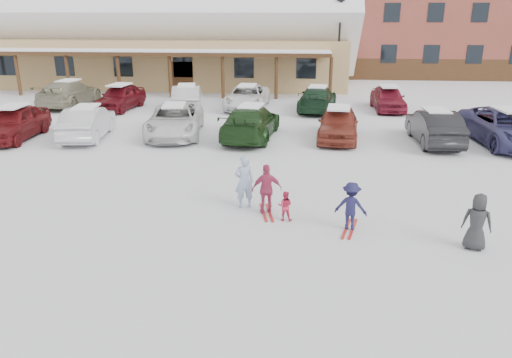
# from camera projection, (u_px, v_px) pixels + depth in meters

# --- Properties ---
(ground) EXTENTS (160.00, 160.00, 0.00)m
(ground) POSITION_uv_depth(u_px,v_px,m) (242.00, 224.00, 14.09)
(ground) COLOR silver
(ground) RESTS_ON ground
(day_lodge) EXTENTS (29.12, 12.50, 10.38)m
(day_lodge) POSITION_uv_depth(u_px,v_px,m) (168.00, 33.00, 39.90)
(day_lodge) COLOR tan
(day_lodge) RESTS_ON ground
(lamp_post) EXTENTS (0.50, 0.25, 6.55)m
(lamp_post) POSITION_uv_depth(u_px,v_px,m) (339.00, 40.00, 35.08)
(lamp_post) COLOR black
(lamp_post) RESTS_ON ground
(conifer_3) EXTENTS (3.96, 3.96, 9.18)m
(conifer_3) POSITION_uv_depth(u_px,v_px,m) (342.00, 16.00, 53.47)
(conifer_3) COLOR black
(conifer_3) RESTS_ON ground
(adult_skier) EXTENTS (0.69, 0.56, 1.64)m
(adult_skier) POSITION_uv_depth(u_px,v_px,m) (244.00, 182.00, 15.00)
(adult_skier) COLOR #8FA4C4
(adult_skier) RESTS_ON ground
(toddler_red) EXTENTS (0.46, 0.38, 0.88)m
(toddler_red) POSITION_uv_depth(u_px,v_px,m) (285.00, 206.00, 14.18)
(toddler_red) COLOR #C82949
(toddler_red) RESTS_ON ground
(child_navy) EXTENTS (0.97, 0.70, 1.36)m
(child_navy) POSITION_uv_depth(u_px,v_px,m) (351.00, 206.00, 13.50)
(child_navy) COLOR #18173C
(child_navy) RESTS_ON ground
(skis_child_navy) EXTENTS (0.53, 1.41, 0.03)m
(skis_child_navy) POSITION_uv_depth(u_px,v_px,m) (349.00, 229.00, 13.72)
(skis_child_navy) COLOR #AE1E18
(skis_child_navy) RESTS_ON ground
(child_magenta) EXTENTS (0.94, 0.53, 1.51)m
(child_magenta) POSITION_uv_depth(u_px,v_px,m) (267.00, 189.00, 14.57)
(child_magenta) COLOR #AB3254
(child_magenta) RESTS_ON ground
(skis_child_magenta) EXTENTS (0.46, 1.41, 0.03)m
(skis_child_magenta) POSITION_uv_depth(u_px,v_px,m) (267.00, 213.00, 14.81)
(skis_child_magenta) COLOR #AE1E18
(skis_child_magenta) RESTS_ON ground
(bystander_dark) EXTENTS (0.84, 0.70, 1.47)m
(bystander_dark) POSITION_uv_depth(u_px,v_px,m) (477.00, 222.00, 12.37)
(bystander_dark) COLOR #29292B
(bystander_dark) RESTS_ON ground
(parked_car_0) EXTENTS (1.99, 4.60, 1.55)m
(parked_car_0) POSITION_uv_depth(u_px,v_px,m) (14.00, 123.00, 23.04)
(parked_car_0) COLOR maroon
(parked_car_0) RESTS_ON ground
(parked_car_1) EXTENTS (2.13, 4.71, 1.50)m
(parked_car_1) POSITION_uv_depth(u_px,v_px,m) (87.00, 123.00, 23.17)
(parked_car_1) COLOR #BBBBC1
(parked_car_1) RESTS_ON ground
(parked_car_2) EXTENTS (3.06, 5.56, 1.48)m
(parked_car_2) POSITION_uv_depth(u_px,v_px,m) (175.00, 120.00, 23.71)
(parked_car_2) COLOR silver
(parked_car_2) RESTS_ON ground
(parked_car_3) EXTENTS (2.68, 5.47, 1.53)m
(parked_car_3) POSITION_uv_depth(u_px,v_px,m) (251.00, 122.00, 23.19)
(parked_car_3) COLOR #1B3917
(parked_car_3) RESTS_ON ground
(parked_car_4) EXTENTS (2.22, 4.58, 1.51)m
(parked_car_4) POSITION_uv_depth(u_px,v_px,m) (338.00, 124.00, 22.97)
(parked_car_4) COLOR maroon
(parked_car_4) RESTS_ON ground
(parked_car_5) EXTENTS (1.68, 4.65, 1.52)m
(parked_car_5) POSITION_uv_depth(u_px,v_px,m) (434.00, 127.00, 22.28)
(parked_car_5) COLOR black
(parked_car_5) RESTS_ON ground
(parked_car_6) EXTENTS (3.12, 5.88, 1.57)m
(parked_car_6) POSITION_uv_depth(u_px,v_px,m) (506.00, 127.00, 22.10)
(parked_car_6) COLOR #3D3C6C
(parked_car_6) RESTS_ON ground
(parked_car_7) EXTENTS (2.49, 5.53, 1.57)m
(parked_car_7) POSITION_uv_depth(u_px,v_px,m) (69.00, 93.00, 31.08)
(parked_car_7) COLOR gray
(parked_car_7) RESTS_ON ground
(parked_car_8) EXTENTS (2.29, 4.57, 1.49)m
(parked_car_8) POSITION_uv_depth(u_px,v_px,m) (120.00, 97.00, 29.93)
(parked_car_8) COLOR #5E0F16
(parked_car_8) RESTS_ON ground
(parked_car_9) EXTENTS (2.32, 4.74, 1.50)m
(parked_car_9) POSITION_uv_depth(u_px,v_px,m) (187.00, 98.00, 29.71)
(parked_car_9) COLOR #B8B7BC
(parked_car_9) RESTS_ON ground
(parked_car_10) EXTENTS (2.59, 5.16, 1.40)m
(parked_car_10) POSITION_uv_depth(u_px,v_px,m) (247.00, 97.00, 30.25)
(parked_car_10) COLOR white
(parked_car_10) RESTS_ON ground
(parked_car_11) EXTENTS (2.65, 5.18, 1.44)m
(parked_car_11) POSITION_uv_depth(u_px,v_px,m) (317.00, 99.00, 29.54)
(parked_car_11) COLOR #17341F
(parked_car_11) RESTS_ON ground
(parked_car_12) EXTENTS (1.78, 4.28, 1.45)m
(parked_car_12) POSITION_uv_depth(u_px,v_px,m) (388.00, 98.00, 29.69)
(parked_car_12) COLOR maroon
(parked_car_12) RESTS_ON ground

